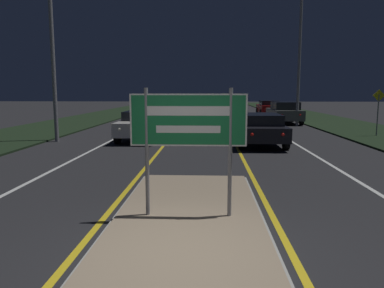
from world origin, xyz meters
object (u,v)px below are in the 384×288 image
(car_receding_0, at_px, (259,128))
(car_receding_1, at_px, (284,112))
(car_approaching_0, at_px, (142,124))
(car_approaching_1, at_px, (167,110))
(car_receding_3, at_px, (228,104))
(streetlight_left_near, at_px, (50,7))
(streetlight_right_near, at_px, (300,39))
(warning_sign, at_px, (378,108))
(car_receding_2, at_px, (268,108))
(highway_sign, at_px, (188,126))

(car_receding_0, bearing_deg, car_receding_1, 73.53)
(car_approaching_0, relative_size, car_approaching_1, 0.99)
(car_receding_3, relative_size, car_approaching_1, 1.01)
(streetlight_left_near, relative_size, car_receding_3, 1.94)
(streetlight_right_near, bearing_deg, warning_sign, -66.98)
(car_receding_1, relative_size, car_receding_2, 1.11)
(streetlight_left_near, xyz_separation_m, car_receding_2, (12.50, 18.26, -5.15))
(highway_sign, bearing_deg, car_receding_2, 78.30)
(streetlight_right_near, height_order, car_receding_2, streetlight_right_near)
(car_receding_2, height_order, car_approaching_0, car_receding_2)
(car_receding_1, bearing_deg, warning_sign, -69.85)
(car_receding_1, height_order, car_receding_2, car_receding_1)
(streetlight_right_near, distance_m, car_approaching_1, 10.99)
(car_approaching_0, xyz_separation_m, car_approaching_1, (-0.04, 11.24, 0.08))
(car_receding_0, bearing_deg, streetlight_right_near, 67.54)
(streetlight_right_near, height_order, car_receding_1, streetlight_right_near)
(highway_sign, relative_size, streetlight_right_near, 0.24)
(highway_sign, height_order, streetlight_left_near, streetlight_left_near)
(car_receding_2, xyz_separation_m, car_approaching_0, (-8.71, -17.28, -0.04))
(car_approaching_1, xyz_separation_m, warning_sign, (11.64, -9.91, 0.65))
(car_receding_0, bearing_deg, streetlight_left_near, 176.27)
(highway_sign, distance_m, car_receding_3, 41.09)
(highway_sign, distance_m, streetlight_right_near, 20.04)
(car_receding_2, height_order, car_approaching_1, car_approaching_1)
(car_receding_2, bearing_deg, warning_sign, -79.74)
(highway_sign, bearing_deg, car_receding_1, 74.34)
(car_approaching_1, bearing_deg, warning_sign, -40.40)
(car_approaching_1, distance_m, warning_sign, 15.30)
(car_receding_0, relative_size, car_receding_3, 0.98)
(streetlight_left_near, distance_m, car_approaching_1, 13.76)
(car_receding_3, distance_m, car_approaching_1, 19.31)
(car_receding_0, relative_size, warning_sign, 2.02)
(streetlight_left_near, bearing_deg, car_approaching_1, 72.96)
(streetlight_right_near, relative_size, car_receding_1, 1.99)
(streetlight_left_near, relative_size, car_approaching_1, 1.96)
(streetlight_left_near, height_order, streetlight_right_near, streetlight_right_near)
(car_receding_2, distance_m, car_approaching_0, 19.36)
(car_receding_0, height_order, car_receding_1, car_receding_1)
(car_receding_2, distance_m, warning_sign, 16.23)
(car_receding_0, distance_m, car_receding_1, 11.51)
(highway_sign, relative_size, car_receding_2, 0.53)
(car_receding_1, bearing_deg, car_approaching_0, -132.30)
(warning_sign, bearing_deg, car_approaching_0, -173.46)
(streetlight_left_near, xyz_separation_m, car_receding_1, (12.40, 10.44, -5.13))
(highway_sign, xyz_separation_m, car_approaching_1, (-2.84, 22.52, -0.88))
(streetlight_left_near, height_order, car_approaching_1, streetlight_left_near)
(car_receding_2, bearing_deg, car_approaching_1, -145.38)
(highway_sign, distance_m, car_approaching_0, 11.66)
(highway_sign, height_order, car_receding_2, highway_sign)
(car_approaching_0, bearing_deg, car_receding_3, 79.28)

